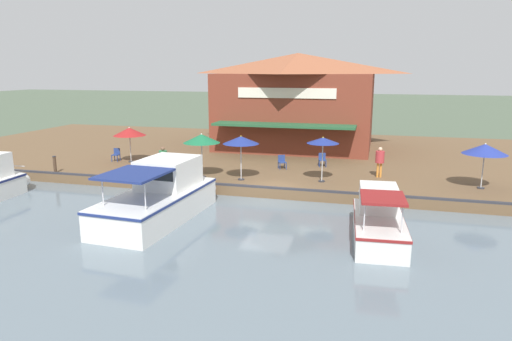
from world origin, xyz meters
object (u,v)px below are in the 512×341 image
Objects in this scene: cafe_chair_under_first_umbrella at (116,154)px; motorboat_mid_row at (166,195)px; patio_umbrella_back_row at (202,139)px; cafe_chair_back_row_seat at (322,159)px; motorboat_distant_upstream at (378,218)px; patio_umbrella_by_entrance at (323,141)px; mooring_post at (55,164)px; patio_umbrella_near_quay_edge at (241,140)px; cafe_chair_facing_river at (282,161)px; tree_upstream_bank at (309,87)px; waterfront_restaurant at (297,100)px; patio_umbrella_mid_patio_right at (485,149)px; person_at_quay_edge at (380,158)px; person_mid_patio at (163,157)px; patio_umbrella_far_corner at (129,132)px.

cafe_chair_under_first_umbrella is 11.27m from motorboat_mid_row.
cafe_chair_under_first_umbrella is at bearing -137.13° from motorboat_mid_row.
patio_umbrella_back_row reaches higher than cafe_chair_back_row_seat.
patio_umbrella_by_entrance is at bearing -154.25° from motorboat_distant_upstream.
patio_umbrella_back_row is at bearing -52.74° from cafe_chair_back_row_seat.
motorboat_mid_row is at bearing 65.92° from mooring_post.
motorboat_distant_upstream is at bearing 53.35° from patio_umbrella_near_quay_edge.
patio_umbrella_by_entrance reaches higher than cafe_chair_facing_river.
patio_umbrella_near_quay_edge is at bearing -5.87° from tree_upstream_bank.
tree_upstream_bank is at bearing 136.11° from cafe_chair_under_first_umbrella.
patio_umbrella_mid_patio_right is at bearing 47.03° from waterfront_restaurant.
person_at_quay_edge reaches higher than cafe_chair_facing_river.
waterfront_restaurant reaches higher than motorboat_mid_row.
waterfront_restaurant is 11.81m from person_at_quay_edge.
motorboat_distant_upstream is (5.54, 9.72, -2.05)m from patio_umbrella_back_row.
cafe_chair_under_first_umbrella is (-2.95, -7.35, -1.75)m from patio_umbrella_back_row.
waterfront_restaurant is 7.39× the size of person_mid_patio.
person_at_quay_edge is 13.76m from tree_upstream_bank.
person_at_quay_edge is at bearing 179.96° from motorboat_distant_upstream.
patio_umbrella_by_entrance is 13.10m from patio_umbrella_far_corner.
cafe_chair_back_row_seat is 2.68m from cafe_chair_facing_river.
patio_umbrella_near_quay_edge reaches higher than cafe_chair_under_first_umbrella.
motorboat_mid_row is at bearing -10.00° from tree_upstream_bank.
person_at_quay_edge is (0.33, 17.08, 0.62)m from cafe_chair_under_first_umbrella.
motorboat_distant_upstream reaches higher than cafe_chair_facing_river.
patio_umbrella_far_corner is 1.34× the size of person_at_quay_edge.
motorboat_distant_upstream is at bearing 76.85° from mooring_post.
motorboat_mid_row reaches higher than cafe_chair_facing_river.
cafe_chair_back_row_seat is (7.42, 2.97, -3.21)m from waterfront_restaurant.
mooring_post is at bearing -83.80° from patio_umbrella_mid_patio_right.
tree_upstream_bank is at bearing -179.51° from cafe_chair_facing_river.
patio_umbrella_far_corner is at bearing -87.08° from cafe_chair_facing_river.
motorboat_mid_row is at bearing 38.54° from patio_umbrella_far_corner.
cafe_chair_back_row_seat is at bearing -161.28° from motorboat_distant_upstream.
tree_upstream_bank is at bearing 165.31° from patio_umbrella_back_row.
person_at_quay_edge is 1.07× the size of person_mid_patio.
cafe_chair_under_first_umbrella is at bearing -43.89° from tree_upstream_bank.
patio_umbrella_by_entrance is 8.16m from patio_umbrella_mid_patio_right.
patio_umbrella_back_row is at bearing -90.80° from patio_umbrella_near_quay_edge.
patio_umbrella_back_row is 2.96× the size of cafe_chair_under_first_umbrella.
patio_umbrella_by_entrance is 1.05× the size of patio_umbrella_mid_patio_right.
patio_umbrella_near_quay_edge reaches higher than patio_umbrella_far_corner.
waterfront_restaurant reaches higher than tree_upstream_bank.
person_mid_patio is at bearing -61.89° from cafe_chair_back_row_seat.
patio_umbrella_far_corner is 0.36× the size of tree_upstream_bank.
waterfront_restaurant is 5.17× the size of patio_umbrella_far_corner.
waterfront_restaurant is 8.61m from cafe_chair_back_row_seat.
motorboat_mid_row is 9.41m from motorboat_distant_upstream.
waterfront_restaurant is 5.09× the size of patio_umbrella_mid_patio_right.
cafe_chair_under_first_umbrella is at bearing -49.05° from waterfront_restaurant.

